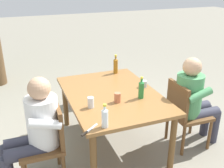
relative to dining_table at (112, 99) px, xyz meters
name	(u,v)px	position (x,y,z in m)	size (l,w,h in m)	color
ground_plane	(112,143)	(0.00, 0.00, -0.65)	(24.00, 24.00, 0.00)	gray
dining_table	(112,99)	(0.00, 0.00, 0.00)	(1.51, 1.07, 0.73)	olive
chair_far_left	(48,140)	(-0.34, 0.83, -0.16)	(0.45, 0.45, 0.87)	brown
chair_near_left	(185,111)	(-0.34, -0.83, -0.16)	(0.45, 0.45, 0.87)	brown
person_in_white_shirt	(35,128)	(-0.34, 0.94, 0.01)	(0.47, 0.61, 1.18)	white
person_in_plaid_shirt	(194,98)	(-0.34, -0.94, 0.01)	(0.47, 0.61, 1.18)	#4C935B
bottle_green	(141,89)	(-0.24, -0.27, 0.20)	(0.06, 0.06, 0.26)	#287A38
bottle_clear	(105,117)	(-0.68, 0.33, 0.19)	(0.06, 0.06, 0.24)	white
bottle_amber	(116,65)	(0.63, -0.30, 0.20)	(0.06, 0.06, 0.28)	#996019
cup_steel	(144,84)	(0.03, -0.45, 0.13)	(0.08, 0.08, 0.08)	#B2B7BC
cup_glass	(91,102)	(-0.26, 0.34, 0.14)	(0.07, 0.07, 0.12)	silver
cup_terracotta	(118,97)	(-0.24, 0.03, 0.14)	(0.07, 0.07, 0.11)	#BC6B47
table_knife	(89,131)	(-0.70, 0.50, 0.09)	(0.16, 0.20, 0.01)	silver
backpack_by_near_side	(84,92)	(1.26, 0.02, -0.44)	(0.30, 0.21, 0.43)	maroon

